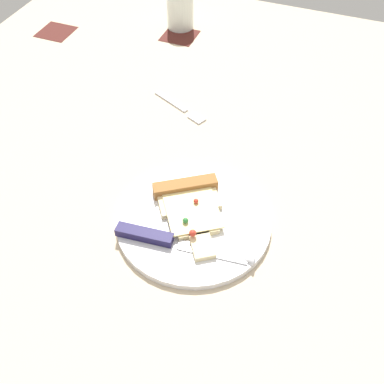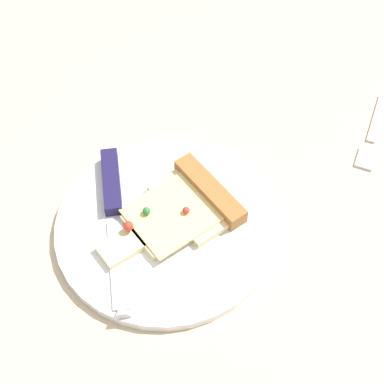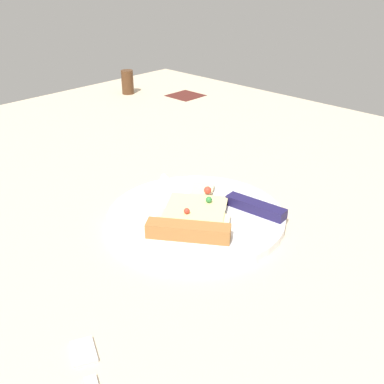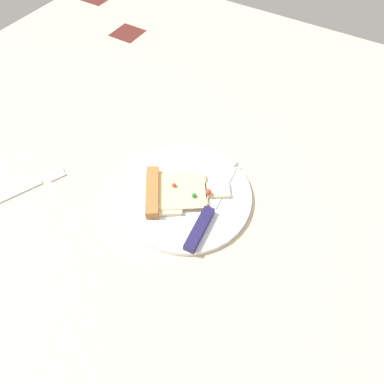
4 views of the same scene
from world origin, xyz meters
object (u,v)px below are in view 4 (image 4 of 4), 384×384
(pizza_slice, at_px, (174,192))
(fork, at_px, (34,184))
(knife, at_px, (209,211))
(plate, at_px, (186,195))

(pizza_slice, relative_size, fork, 1.28)
(pizza_slice, distance_m, fork, 0.31)
(pizza_slice, height_order, knife, pizza_slice)
(plate, distance_m, pizza_slice, 0.03)
(plate, height_order, pizza_slice, pizza_slice)
(pizza_slice, xyz_separation_m, knife, (0.00, 0.09, -0.00))
(plate, distance_m, fork, 0.33)
(fork, bearing_deg, plate, 50.67)
(pizza_slice, distance_m, knife, 0.09)
(plate, relative_size, fork, 1.89)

